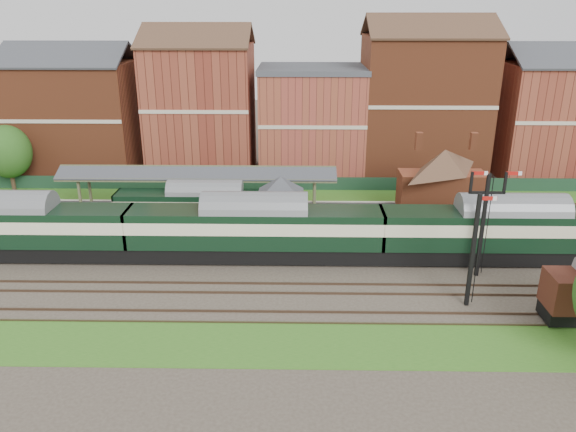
{
  "coord_description": "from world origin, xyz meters",
  "views": [
    {
      "loc": [
        -1.6,
        -40.95,
        19.29
      ],
      "look_at": [
        -2.37,
        2.0,
        3.0
      ],
      "focal_mm": 35.0,
      "sensor_mm": 36.0,
      "label": 1
    }
  ],
  "objects_px": {
    "platform_railcar": "(206,206)",
    "signal_box": "(281,209)",
    "dmu_train": "(255,229)",
    "semaphore_bracket": "(484,218)"
  },
  "relations": [
    {
      "from": "platform_railcar",
      "to": "signal_box",
      "type": "bearing_deg",
      "value": -25.36
    },
    {
      "from": "dmu_train",
      "to": "signal_box",
      "type": "bearing_deg",
      "value": 59.2
    },
    {
      "from": "semaphore_bracket",
      "to": "dmu_train",
      "type": "distance_m",
      "value": 17.27
    },
    {
      "from": "signal_box",
      "to": "platform_railcar",
      "type": "relative_size",
      "value": 0.37
    },
    {
      "from": "semaphore_bracket",
      "to": "platform_railcar",
      "type": "bearing_deg",
      "value": 157.65
    },
    {
      "from": "dmu_train",
      "to": "platform_railcar",
      "type": "relative_size",
      "value": 3.7
    },
    {
      "from": "signal_box",
      "to": "platform_railcar",
      "type": "xyz_separation_m",
      "value": [
        -6.86,
        3.25,
        -1.0
      ]
    },
    {
      "from": "dmu_train",
      "to": "platform_railcar",
      "type": "height_order",
      "value": "dmu_train"
    },
    {
      "from": "semaphore_bracket",
      "to": "dmu_train",
      "type": "relative_size",
      "value": 0.14
    },
    {
      "from": "dmu_train",
      "to": "platform_railcar",
      "type": "xyz_separation_m",
      "value": [
        -4.92,
        6.5,
        -0.48
      ]
    }
  ]
}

